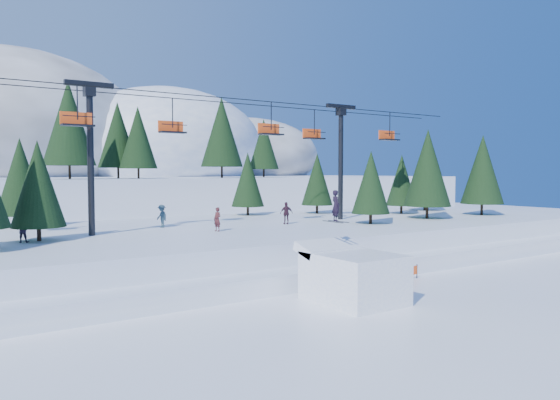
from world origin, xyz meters
TOP-DOWN VIEW (x-y plane):
  - ground at (0.00, 0.00)m, footprint 160.00×160.00m
  - mid_shelf at (0.00, 18.00)m, footprint 70.00×22.00m
  - berm at (0.00, 8.00)m, footprint 70.00×6.00m
  - mountain_ridge at (-5.08, 73.32)m, footprint 119.00×60.65m
  - jump_kicker at (-0.18, 1.78)m, footprint 3.78×5.16m
  - chairlift at (1.61, 18.05)m, footprint 46.00×3.21m
  - conifer_stand at (1.25, 18.13)m, footprint 63.18×16.56m
  - distant_skiers at (0.84, 18.38)m, footprint 28.77×5.68m
  - banner_near at (6.06, 3.97)m, footprint 2.84×0.37m
  - banner_far at (9.59, 6.77)m, footprint 2.60×1.24m

SIDE VIEW (x-z plane):
  - ground at x=0.00m, z-range 0.00..0.00m
  - banner_near at x=6.06m, z-range 0.09..0.99m
  - banner_far at x=9.59m, z-range 0.09..0.99m
  - berm at x=0.00m, z-range 0.00..1.10m
  - mid_shelf at x=0.00m, z-range 0.00..2.50m
  - jump_kicker at x=-0.18m, z-range -1.51..4.29m
  - distant_skiers at x=0.84m, z-range 2.46..4.27m
  - conifer_stand at x=1.25m, z-range 2.32..11.21m
  - chairlift at x=1.61m, z-range 4.18..14.46m
  - mountain_ridge at x=-5.08m, z-range -3.58..22.88m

